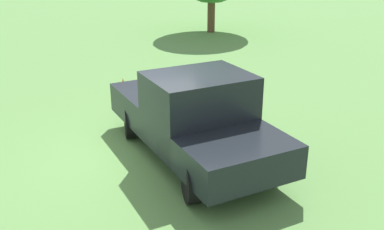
# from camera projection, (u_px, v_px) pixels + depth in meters

# --- Properties ---
(ground_plane) EXTENTS (80.00, 80.00, 0.00)m
(ground_plane) POSITION_uv_depth(u_px,v_px,m) (145.00, 154.00, 9.10)
(ground_plane) COLOR #5B8C47
(pickup_truck) EXTENTS (4.97, 3.01, 1.80)m
(pickup_truck) POSITION_uv_depth(u_px,v_px,m) (195.00, 116.00, 8.61)
(pickup_truck) COLOR black
(pickup_truck) RESTS_ON ground_plane
(traffic_cone) EXTENTS (0.32, 0.32, 0.55)m
(traffic_cone) POSITION_uv_depth(u_px,v_px,m) (123.00, 87.00, 12.40)
(traffic_cone) COLOR orange
(traffic_cone) RESTS_ON ground_plane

